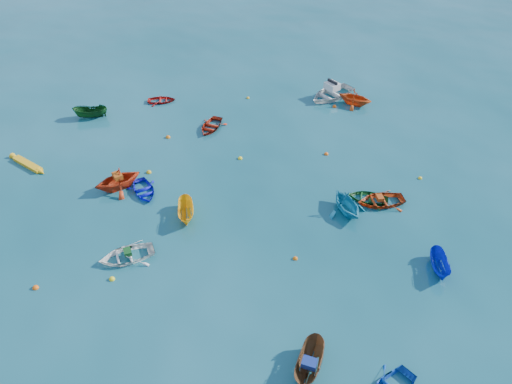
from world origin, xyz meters
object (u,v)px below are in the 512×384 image
at_px(dinghy_blue_sw, 144,192).
at_px(dinghy_white_near, 127,258).
at_px(kayak_yellow, 28,166).
at_px(motorboat_white, 331,97).

bearing_deg(dinghy_blue_sw, dinghy_white_near, -115.62).
height_order(kayak_yellow, motorboat_white, motorboat_white).
relative_size(dinghy_blue_sw, dinghy_white_near, 0.86).
bearing_deg(dinghy_white_near, kayak_yellow, -156.42).
relative_size(kayak_yellow, motorboat_white, 0.79).
bearing_deg(motorboat_white, dinghy_white_near, -74.24).
xyz_separation_m(kayak_yellow, motorboat_white, (17.82, 19.23, 0.00)).
relative_size(dinghy_blue_sw, kayak_yellow, 0.78).
distance_m(dinghy_blue_sw, motorboat_white, 20.17).
xyz_separation_m(dinghy_blue_sw, kayak_yellow, (-9.77, -0.73, 0.00)).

